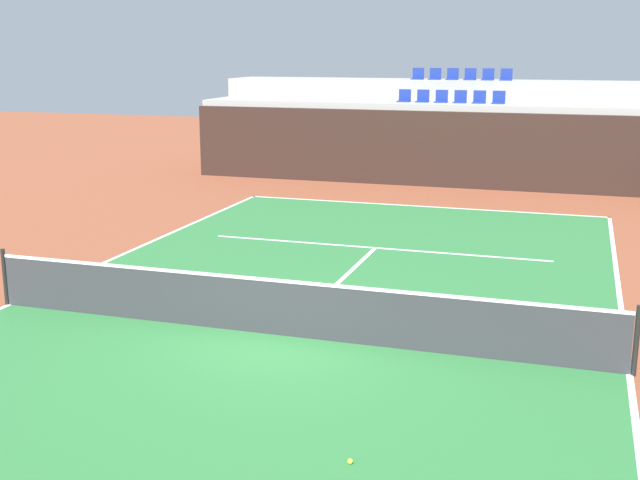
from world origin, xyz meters
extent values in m
plane|color=brown|center=(0.00, 0.00, 0.00)|extent=(80.00, 80.00, 0.00)
cube|color=#2D7238|center=(0.00, 0.00, 0.01)|extent=(11.00, 24.00, 0.01)
cube|color=white|center=(0.00, 11.95, 0.01)|extent=(11.00, 0.10, 0.00)
cube|color=white|center=(-5.45, 0.00, 0.01)|extent=(0.10, 24.00, 0.00)
cube|color=white|center=(5.45, 0.00, 0.01)|extent=(0.10, 24.00, 0.00)
cube|color=white|center=(0.00, 6.40, 0.01)|extent=(8.26, 0.10, 0.00)
cube|color=white|center=(0.00, 3.20, 0.01)|extent=(0.10, 6.40, 0.00)
cube|color=black|center=(0.00, 15.77, 1.29)|extent=(18.23, 0.30, 2.59)
cube|color=#9E9E99|center=(0.00, 17.12, 1.40)|extent=(18.23, 2.40, 2.80)
cube|color=#9E9E99|center=(0.00, 19.52, 1.76)|extent=(18.23, 2.40, 3.51)
cube|color=navy|center=(-1.68, 17.12, 2.82)|extent=(0.44, 0.44, 0.04)
cube|color=navy|center=(-1.68, 17.32, 3.04)|extent=(0.44, 0.04, 0.40)
cube|color=navy|center=(-1.01, 17.12, 2.82)|extent=(0.44, 0.44, 0.04)
cube|color=navy|center=(-1.01, 17.32, 3.04)|extent=(0.44, 0.04, 0.40)
cube|color=navy|center=(-0.34, 17.12, 2.82)|extent=(0.44, 0.44, 0.04)
cube|color=navy|center=(-0.34, 17.32, 3.04)|extent=(0.44, 0.04, 0.40)
cube|color=navy|center=(0.34, 17.12, 2.82)|extent=(0.44, 0.44, 0.04)
cube|color=navy|center=(0.34, 17.32, 3.04)|extent=(0.44, 0.04, 0.40)
cube|color=navy|center=(1.01, 17.12, 2.82)|extent=(0.44, 0.44, 0.04)
cube|color=navy|center=(1.01, 17.32, 3.04)|extent=(0.44, 0.04, 0.40)
cube|color=navy|center=(1.68, 17.12, 2.82)|extent=(0.44, 0.44, 0.04)
cube|color=navy|center=(1.68, 17.32, 3.04)|extent=(0.44, 0.04, 0.40)
cube|color=navy|center=(-1.68, 19.52, 3.53)|extent=(0.44, 0.44, 0.04)
cube|color=navy|center=(-1.68, 19.72, 3.75)|extent=(0.44, 0.04, 0.40)
cube|color=navy|center=(-1.01, 19.52, 3.53)|extent=(0.44, 0.44, 0.04)
cube|color=navy|center=(-1.01, 19.72, 3.75)|extent=(0.44, 0.04, 0.40)
cube|color=navy|center=(-0.34, 19.52, 3.53)|extent=(0.44, 0.44, 0.04)
cube|color=navy|center=(-0.34, 19.72, 3.75)|extent=(0.44, 0.04, 0.40)
cube|color=navy|center=(0.34, 19.52, 3.53)|extent=(0.44, 0.44, 0.04)
cube|color=navy|center=(0.34, 19.72, 3.75)|extent=(0.44, 0.04, 0.40)
cube|color=navy|center=(1.01, 19.52, 3.53)|extent=(0.44, 0.44, 0.04)
cube|color=navy|center=(1.01, 19.72, 3.75)|extent=(0.44, 0.04, 0.40)
cube|color=navy|center=(1.68, 19.52, 3.53)|extent=(0.44, 0.44, 0.04)
cube|color=navy|center=(1.68, 19.72, 3.75)|extent=(0.44, 0.04, 0.40)
cylinder|color=black|center=(-5.50, 0.00, 0.55)|extent=(0.08, 0.08, 1.07)
cylinder|color=black|center=(5.50, 0.00, 0.55)|extent=(0.08, 0.08, 1.07)
cube|color=#333338|center=(0.00, 0.00, 0.47)|extent=(10.90, 0.02, 0.92)
cube|color=white|center=(0.00, 0.00, 0.96)|extent=(10.90, 0.04, 0.05)
sphere|color=#CCE033|center=(2.25, -3.79, 0.04)|extent=(0.07, 0.07, 0.07)
camera|label=1|loc=(4.53, -11.99, 4.68)|focal=45.48mm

